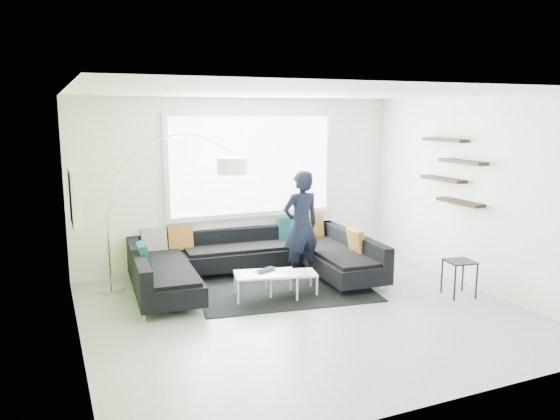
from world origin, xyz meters
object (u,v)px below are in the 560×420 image
(sectional_sofa, at_px, (253,262))
(person, at_px, (301,226))
(coffee_table, at_px, (279,283))
(laptop, at_px, (269,271))
(side_table, at_px, (459,278))
(arc_lamp, at_px, (106,214))

(sectional_sofa, relative_size, person, 2.17)
(coffee_table, xyz_separation_m, laptop, (-0.14, 0.03, 0.19))
(coffee_table, bearing_deg, laptop, -177.15)
(sectional_sofa, bearing_deg, side_table, -30.92)
(coffee_table, height_order, person, person)
(sectional_sofa, bearing_deg, arc_lamp, 169.39)
(sectional_sofa, distance_m, side_table, 2.98)
(laptop, bearing_deg, sectional_sofa, 63.97)
(coffee_table, distance_m, arc_lamp, 2.64)
(sectional_sofa, bearing_deg, coffee_table, -75.02)
(arc_lamp, distance_m, laptop, 2.45)
(sectional_sofa, distance_m, person, 0.92)
(side_table, bearing_deg, person, 136.06)
(sectional_sofa, relative_size, coffee_table, 3.34)
(coffee_table, bearing_deg, person, 56.58)
(sectional_sofa, height_order, side_table, sectional_sofa)
(laptop, bearing_deg, side_table, -48.41)
(arc_lamp, distance_m, person, 2.87)
(sectional_sofa, xyz_separation_m, person, (0.76, -0.07, 0.51))
(arc_lamp, bearing_deg, sectional_sofa, -5.50)
(side_table, bearing_deg, laptop, 156.69)
(side_table, xyz_separation_m, laptop, (-2.46, 1.06, 0.12))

